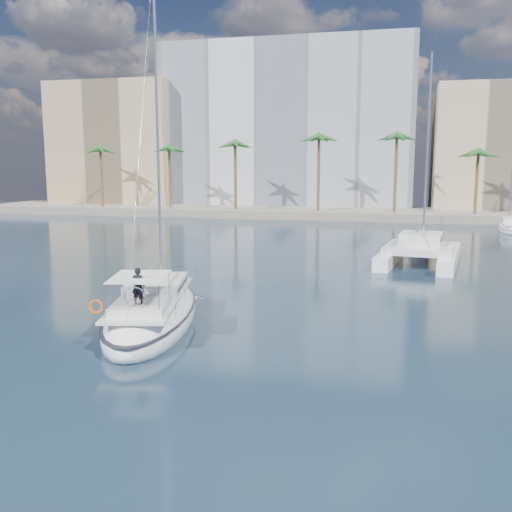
# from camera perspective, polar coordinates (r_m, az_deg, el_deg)

# --- Properties ---
(ground) EXTENTS (160.00, 160.00, 0.00)m
(ground) POSITION_cam_1_polar(r_m,az_deg,el_deg) (28.72, 0.43, -7.18)
(ground) COLOR black
(ground) RESTS_ON ground
(quay) EXTENTS (120.00, 14.00, 1.20)m
(quay) POSITION_cam_1_polar(r_m,az_deg,el_deg) (88.37, 9.55, 4.24)
(quay) COLOR gray
(quay) RESTS_ON ground
(building_modern) EXTENTS (42.00, 16.00, 28.00)m
(building_modern) POSITION_cam_1_polar(r_m,az_deg,el_deg) (101.66, 3.35, 12.55)
(building_modern) COLOR silver
(building_modern) RESTS_ON ground
(building_tan_left) EXTENTS (22.00, 14.00, 22.00)m
(building_tan_left) POSITION_cam_1_polar(r_m,az_deg,el_deg) (107.35, -13.32, 10.54)
(building_tan_left) COLOR tan
(building_tan_left) RESTS_ON ground
(building_beige) EXTENTS (20.00, 14.00, 20.00)m
(building_beige) POSITION_cam_1_polar(r_m,az_deg,el_deg) (98.11, 23.21, 9.61)
(building_beige) COLOR tan
(building_beige) RESTS_ON ground
(palm_left) EXTENTS (3.60, 3.60, 12.30)m
(palm_left) POSITION_cam_1_polar(r_m,az_deg,el_deg) (93.03, -12.22, 10.38)
(palm_left) COLOR brown
(palm_left) RESTS_ON ground
(palm_centre) EXTENTS (3.60, 3.60, 12.30)m
(palm_centre) POSITION_cam_1_polar(r_m,az_deg,el_deg) (84.09, 9.52, 10.60)
(palm_centre) COLOR brown
(palm_centre) RESTS_ON ground
(main_sloop) EXTENTS (7.00, 13.63, 19.34)m
(main_sloop) POSITION_cam_1_polar(r_m,az_deg,el_deg) (29.77, -10.27, -5.61)
(main_sloop) COLOR white
(main_sloop) RESTS_ON ground
(catamaran) EXTENTS (7.43, 12.36, 17.02)m
(catamaran) POSITION_cam_1_polar(r_m,az_deg,el_deg) (48.72, 16.12, 0.64)
(catamaran) COLOR white
(catamaran) RESTS_ON ground
(seagull) EXTENTS (1.16, 0.50, 0.21)m
(seagull) POSITION_cam_1_polar(r_m,az_deg,el_deg) (32.74, -6.10, -4.20)
(seagull) COLOR silver
(seagull) RESTS_ON ground
(moored_yacht_a) EXTENTS (3.37, 9.52, 11.90)m
(moored_yacht_a) POSITION_cam_1_polar(r_m,az_deg,el_deg) (75.52, 24.04, 2.27)
(moored_yacht_a) COLOR white
(moored_yacht_a) RESTS_ON ground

